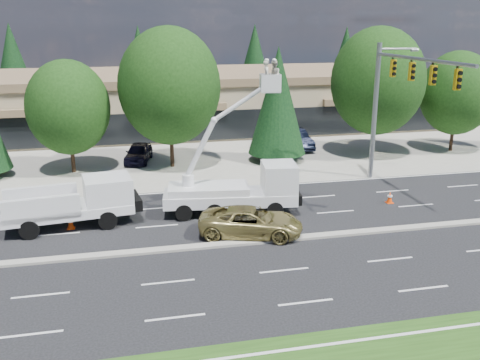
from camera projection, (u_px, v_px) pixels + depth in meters
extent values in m
plane|color=black|center=(265.00, 242.00, 26.09)|extent=(140.00, 140.00, 0.00)
cube|color=gray|center=(202.00, 149.00, 44.78)|extent=(140.00, 22.00, 0.01)
cube|color=gray|center=(265.00, 241.00, 26.07)|extent=(120.00, 0.55, 0.12)
cube|color=tan|center=(187.00, 102.00, 53.41)|extent=(50.00, 15.00, 5.00)
cube|color=#796146|center=(186.00, 75.00, 52.64)|extent=(50.40, 15.40, 0.70)
cube|color=black|center=(198.00, 126.00, 46.64)|extent=(48.00, 0.12, 2.60)
cylinder|color=#332114|center=(72.00, 155.00, 37.65)|extent=(0.28, 0.28, 2.56)
ellipsoid|color=black|center=(68.00, 107.00, 36.68)|extent=(5.70, 5.70, 6.55)
cylinder|color=#332114|center=(172.00, 145.00, 39.01)|extent=(0.28, 0.28, 3.27)
ellipsoid|color=black|center=(170.00, 86.00, 37.78)|extent=(7.26, 7.26, 8.35)
cylinder|color=#332114|center=(277.00, 155.00, 41.04)|extent=(0.26, 0.26, 0.80)
cone|color=black|center=(278.00, 101.00, 39.83)|extent=(4.36, 4.36, 7.96)
cylinder|color=#332114|center=(374.00, 135.00, 42.36)|extent=(0.28, 0.28, 3.25)
ellipsoid|color=black|center=(378.00, 81.00, 41.14)|extent=(7.22, 7.22, 8.30)
cylinder|color=#332114|center=(452.00, 135.00, 43.91)|extent=(0.28, 0.28, 2.63)
ellipsoid|color=black|center=(457.00, 93.00, 42.92)|extent=(5.85, 5.85, 6.73)
cylinder|color=#332114|center=(18.00, 110.00, 61.46)|extent=(0.26, 0.26, 0.80)
cone|color=black|center=(13.00, 66.00, 60.01)|extent=(5.15, 5.15, 9.41)
cylinder|color=#332114|center=(142.00, 106.00, 64.39)|extent=(0.26, 0.26, 0.80)
cone|color=black|center=(140.00, 65.00, 62.99)|extent=(4.99, 4.99, 9.11)
cylinder|color=#332114|center=(254.00, 103.00, 67.32)|extent=(0.26, 0.26, 0.80)
cone|color=black|center=(255.00, 63.00, 65.90)|extent=(5.05, 5.05, 9.22)
cylinder|color=#332114|center=(343.00, 100.00, 69.83)|extent=(0.26, 0.26, 0.80)
cone|color=black|center=(345.00, 62.00, 68.46)|extent=(4.89, 4.89, 8.94)
cylinder|color=gray|center=(375.00, 112.00, 35.48)|extent=(0.32, 0.32, 9.00)
cylinder|color=gray|center=(420.00, 59.00, 29.72)|extent=(0.20, 10.00, 0.20)
cylinder|color=gray|center=(398.00, 49.00, 34.58)|extent=(2.60, 0.12, 0.12)
cube|color=gold|center=(393.00, 68.00, 32.74)|extent=(0.32, 0.22, 1.05)
cube|color=gold|center=(412.00, 71.00, 30.68)|extent=(0.32, 0.22, 1.05)
cube|color=gold|center=(433.00, 75.00, 28.62)|extent=(0.32, 0.22, 1.05)
cube|color=gold|center=(458.00, 79.00, 26.57)|extent=(0.32, 0.22, 1.05)
cube|color=white|center=(69.00, 210.00, 27.77)|extent=(6.76, 3.24, 0.49)
cube|color=white|center=(108.00, 192.00, 28.24)|extent=(2.67, 2.63, 1.62)
cube|color=black|center=(121.00, 186.00, 28.41)|extent=(0.36, 2.05, 1.08)
cube|color=white|center=(41.00, 197.00, 28.11)|extent=(3.69, 0.82, 1.19)
cube|color=white|center=(41.00, 209.00, 26.26)|extent=(3.69, 0.82, 1.19)
cube|color=white|center=(230.00, 197.00, 29.75)|extent=(7.55, 3.15, 0.64)
cube|color=white|center=(279.00, 179.00, 29.71)|extent=(2.10, 2.38, 1.83)
cube|color=black|center=(291.00, 177.00, 29.72)|extent=(0.32, 1.83, 1.10)
cube|color=white|center=(208.00, 189.00, 29.51)|extent=(4.64, 2.67, 0.46)
cylinder|color=white|center=(188.00, 181.00, 29.27)|extent=(0.64, 0.64, 0.73)
cube|color=white|center=(270.00, 83.00, 28.12)|extent=(1.11, 0.95, 0.99)
imported|color=beige|center=(266.00, 76.00, 28.00)|extent=(0.45, 0.62, 1.58)
imported|color=beige|center=(274.00, 76.00, 28.03)|extent=(0.69, 0.84, 1.58)
ellipsoid|color=white|center=(267.00, 60.00, 27.77)|extent=(0.24, 0.24, 0.16)
ellipsoid|color=white|center=(274.00, 60.00, 27.80)|extent=(0.24, 0.24, 0.16)
cube|color=#FF4408|center=(71.00, 228.00, 27.72)|extent=(0.40, 0.40, 0.03)
cone|color=#FF4408|center=(71.00, 222.00, 27.63)|extent=(0.36, 0.36, 0.70)
cylinder|color=white|center=(70.00, 221.00, 27.61)|extent=(0.29, 0.29, 0.10)
cube|color=#FF4408|center=(218.00, 216.00, 29.44)|extent=(0.40, 0.40, 0.03)
cone|color=#FF4408|center=(218.00, 210.00, 29.34)|extent=(0.36, 0.36, 0.70)
cylinder|color=white|center=(218.00, 209.00, 29.32)|extent=(0.29, 0.29, 0.10)
cube|color=#FF4408|center=(273.00, 215.00, 29.59)|extent=(0.40, 0.40, 0.03)
cone|color=#FF4408|center=(273.00, 209.00, 29.50)|extent=(0.36, 0.36, 0.70)
cylinder|color=white|center=(273.00, 208.00, 29.48)|extent=(0.29, 0.29, 0.10)
cube|color=#FF4408|center=(389.00, 203.00, 31.64)|extent=(0.40, 0.40, 0.03)
cone|color=#FF4408|center=(390.00, 197.00, 31.54)|extent=(0.36, 0.36, 0.70)
cylinder|color=white|center=(390.00, 196.00, 31.52)|extent=(0.29, 0.29, 0.10)
imported|color=#968848|center=(251.00, 222.00, 26.67)|extent=(5.65, 3.86, 1.44)
imported|color=black|center=(138.00, 153.00, 40.60)|extent=(2.59, 4.47, 1.43)
imported|color=black|center=(295.00, 139.00, 44.86)|extent=(2.02, 5.02, 1.62)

